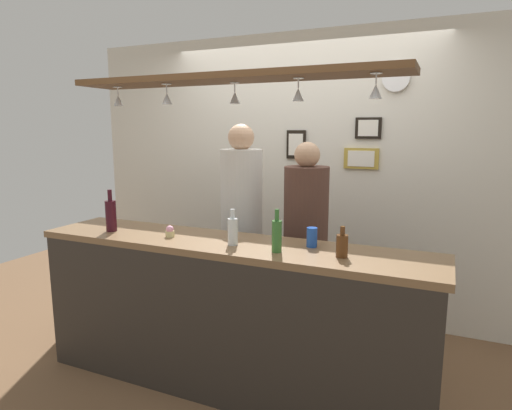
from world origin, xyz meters
The scene contains 21 objects.
ground_plane centered at (0.00, 0.00, 0.00)m, with size 8.00×8.00×0.00m, color brown.
back_wall centered at (0.00, 1.10, 1.30)m, with size 4.40×0.06×2.60m, color silver.
bar_counter centered at (0.00, -0.50, 0.68)m, with size 2.70×0.55×1.01m.
overhead_glass_rack centered at (0.00, -0.30, 2.05)m, with size 2.20×0.36×0.04m, color brown.
hanging_wineglass_far_left centered at (-0.88, -0.31, 1.94)m, with size 0.07×0.07×0.13m.
hanging_wineglass_left centered at (-0.44, -0.34, 1.94)m, with size 0.07×0.07×0.13m.
hanging_wineglass_center_left centered at (0.00, -0.23, 1.94)m, with size 0.07×0.07×0.13m.
hanging_wineglass_center centered at (0.45, -0.31, 1.94)m, with size 0.07×0.07×0.13m.
hanging_wineglass_center_right centered at (0.90, -0.36, 1.94)m, with size 0.07×0.07×0.13m.
person_left_white_patterned_shirt centered at (-0.24, 0.34, 1.08)m, with size 0.34×0.34×1.78m.
person_right_brown_shirt centered at (0.31, 0.34, 0.99)m, with size 0.34×0.34×1.64m.
bottle_beer_green_import centered at (0.38, -0.45, 1.12)m, with size 0.06×0.06×0.26m.
bottle_wine_dark_red centered at (-0.90, -0.42, 1.13)m, with size 0.08×0.08×0.30m.
bottle_beer_brown_stubby centered at (0.76, -0.39, 1.08)m, with size 0.07×0.07×0.18m.
bottle_soda_clear centered at (0.07, -0.41, 1.11)m, with size 0.06×0.06×0.23m.
drink_can centered at (0.54, -0.25, 1.07)m, with size 0.07×0.07×0.12m, color #1E4CB2.
cupcake centered at (-0.42, -0.40, 1.05)m, with size 0.06×0.06×0.08m.
picture_frame_upper_small centered at (0.63, 1.06, 1.74)m, with size 0.22×0.02×0.18m.
picture_frame_lower_pair centered at (0.58, 1.06, 1.48)m, with size 0.30×0.02×0.18m.
picture_frame_crest centered at (-0.02, 1.06, 1.60)m, with size 0.18×0.02×0.26m.
wall_clock centered at (0.83, 1.05, 2.15)m, with size 0.22×0.22×0.03m, color white.
Camera 1 is at (1.28, -2.79, 1.74)m, focal length 30.56 mm.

